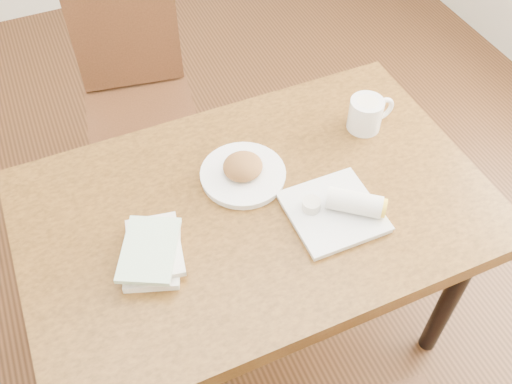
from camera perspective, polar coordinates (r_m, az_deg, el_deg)
name	(u,v)px	position (r m, az deg, el deg)	size (l,w,h in m)	color
ground	(256,327)	(2.25, 0.00, -13.32)	(4.00, 5.00, 0.01)	#472814
table	(256,220)	(1.67, 0.00, -2.84)	(1.32, 0.84, 0.75)	brown
chair_far	(137,90)	(2.32, -11.85, 9.98)	(0.48, 0.48, 0.95)	#4C2915
plate_scone	(243,172)	(1.66, -1.32, 2.04)	(0.25, 0.25, 0.08)	white
coffee_mug	(367,113)	(1.82, 11.03, 7.74)	(0.16, 0.11, 0.11)	white
plate_burrito	(340,209)	(1.58, 8.41, -1.66)	(0.26, 0.25, 0.08)	white
book_stack	(153,251)	(1.50, -10.31, -5.86)	(0.21, 0.24, 0.05)	white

